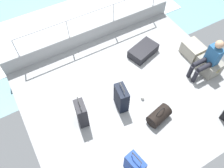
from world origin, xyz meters
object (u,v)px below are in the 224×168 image
(suitcase_2, at_px, (135,165))
(suitcase_3, at_px, (121,98))
(passenger_seated, at_px, (209,59))
(cargo_crate_1, at_px, (209,66))
(duffel_bag, at_px, (159,116))
(paper_cup, at_px, (142,98))
(cargo_crate_0, at_px, (193,50))
(suitcase_0, at_px, (143,51))
(suitcase_1, at_px, (82,113))

(suitcase_2, relative_size, suitcase_3, 0.99)
(suitcase_2, xyz_separation_m, suitcase_3, (-1.41, 0.55, 0.04))
(passenger_seated, xyz_separation_m, suitcase_3, (-0.22, -2.36, -0.24))
(cargo_crate_1, bearing_deg, duffel_bag, -75.35)
(suitcase_3, bearing_deg, paper_cup, 79.65)
(cargo_crate_1, height_order, duffel_bag, duffel_bag)
(cargo_crate_1, xyz_separation_m, duffel_bag, (0.52, -1.98, -0.04))
(cargo_crate_0, relative_size, suitcase_2, 0.76)
(passenger_seated, relative_size, suitcase_2, 1.39)
(cargo_crate_0, height_order, suitcase_3, suitcase_3)
(passenger_seated, bearing_deg, suitcase_2, -67.70)
(cargo_crate_0, xyz_separation_m, paper_cup, (0.53, -2.02, -0.13))
(passenger_seated, relative_size, suitcase_3, 1.37)
(passenger_seated, height_order, suitcase_0, passenger_seated)
(passenger_seated, distance_m, suitcase_2, 3.15)
(cargo_crate_0, bearing_deg, suitcase_3, -80.49)
(suitcase_0, height_order, suitcase_2, suitcase_2)
(suitcase_1, relative_size, paper_cup, 8.69)
(suitcase_0, bearing_deg, passenger_seated, 35.88)
(passenger_seated, height_order, suitcase_1, passenger_seated)
(suitcase_2, bearing_deg, paper_cup, 140.06)
(passenger_seated, bearing_deg, cargo_crate_1, 90.00)
(cargo_crate_0, bearing_deg, suitcase_2, -59.45)
(suitcase_0, distance_m, suitcase_2, 3.19)
(passenger_seated, relative_size, suitcase_1, 1.26)
(suitcase_3, distance_m, duffel_bag, 0.94)
(cargo_crate_0, xyz_separation_m, suitcase_2, (1.84, -3.12, 0.11))
(cargo_crate_1, xyz_separation_m, suitcase_3, (-0.22, -2.55, 0.14))
(paper_cup, bearing_deg, duffel_bag, 1.05)
(duffel_bag, bearing_deg, cargo_crate_0, 120.13)
(cargo_crate_0, xyz_separation_m, passenger_seated, (0.65, -0.21, 0.39))
(cargo_crate_1, distance_m, passenger_seated, 0.42)
(suitcase_1, bearing_deg, duffel_bag, 61.75)
(cargo_crate_0, xyz_separation_m, duffel_bag, (1.17, -2.01, -0.02))
(cargo_crate_1, xyz_separation_m, suitcase_0, (-1.34, -1.15, -0.08))
(suitcase_2, bearing_deg, suitcase_1, -164.32)
(cargo_crate_1, height_order, paper_cup, cargo_crate_1)
(paper_cup, bearing_deg, cargo_crate_1, 86.67)
(suitcase_0, distance_m, suitcase_1, 2.59)
(suitcase_0, bearing_deg, suitcase_1, -66.29)
(suitcase_2, relative_size, paper_cup, 7.91)
(cargo_crate_0, distance_m, paper_cup, 2.09)
(passenger_seated, distance_m, suitcase_3, 2.38)
(suitcase_1, xyz_separation_m, paper_cup, (0.19, 1.51, -0.30))
(cargo_crate_1, distance_m, paper_cup, 2.00)
(cargo_crate_0, height_order, suitcase_1, suitcase_1)
(suitcase_3, bearing_deg, passenger_seated, 84.76)
(suitcase_0, xyz_separation_m, suitcase_1, (1.04, -2.36, 0.23))
(passenger_seated, distance_m, suitcase_1, 3.35)
(cargo_crate_1, bearing_deg, suitcase_2, -68.91)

